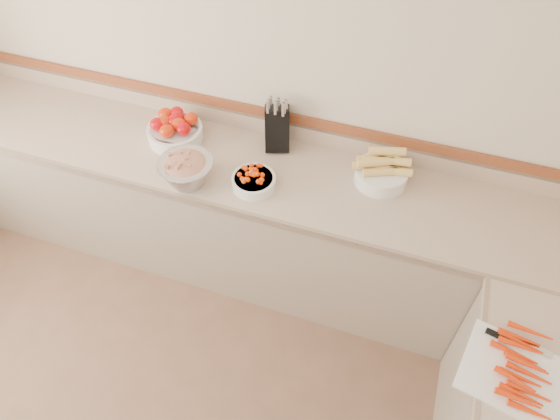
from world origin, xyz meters
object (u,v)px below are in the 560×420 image
(knife_block, at_px, (277,128))
(corn_bowl, at_px, (382,171))
(cutting_board, at_px, (520,372))
(tomato_bowl, at_px, (175,129))
(rhubarb_bowl, at_px, (186,170))
(cherry_tomato_bowl, at_px, (253,180))

(knife_block, xyz_separation_m, corn_bowl, (0.62, -0.09, -0.06))
(cutting_board, bearing_deg, tomato_bowl, 156.21)
(knife_block, bearing_deg, corn_bowl, -8.06)
(rhubarb_bowl, relative_size, cutting_board, 0.60)
(tomato_bowl, bearing_deg, cutting_board, -23.79)
(tomato_bowl, relative_size, corn_bowl, 1.01)
(tomato_bowl, relative_size, rhubarb_bowl, 1.08)
(tomato_bowl, distance_m, cherry_tomato_bowl, 0.61)
(knife_block, relative_size, rhubarb_bowl, 1.11)
(knife_block, height_order, corn_bowl, knife_block)
(knife_block, distance_m, cutting_board, 1.68)
(rhubarb_bowl, bearing_deg, tomato_bowl, 126.49)
(knife_block, height_order, rhubarb_bowl, knife_block)
(tomato_bowl, height_order, cherry_tomato_bowl, tomato_bowl)
(tomato_bowl, height_order, cutting_board, tomato_bowl)
(cherry_tomato_bowl, height_order, cutting_board, cherry_tomato_bowl)
(tomato_bowl, xyz_separation_m, rhubarb_bowl, (0.22, -0.30, 0.01))
(knife_block, relative_size, cherry_tomato_bowl, 1.39)
(knife_block, xyz_separation_m, rhubarb_bowl, (-0.36, -0.43, -0.05))
(tomato_bowl, bearing_deg, rhubarb_bowl, -53.51)
(rhubarb_bowl, distance_m, cutting_board, 1.81)
(tomato_bowl, xyz_separation_m, cutting_board, (1.94, -0.85, -0.05))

